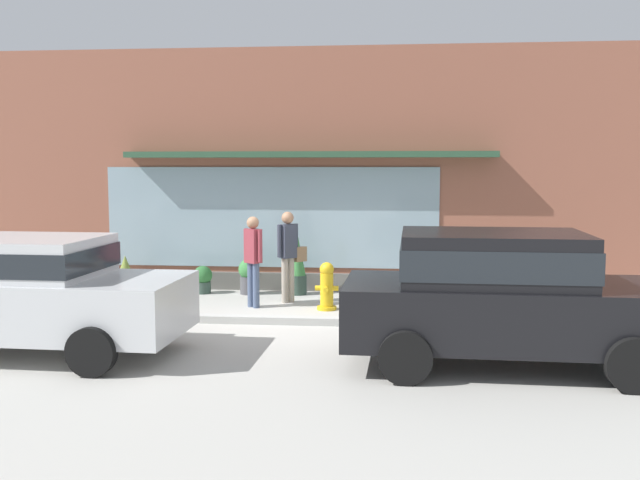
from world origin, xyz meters
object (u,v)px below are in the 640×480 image
parked_car_silver (22,288)px  potted_plant_window_left (203,279)px  fire_hydrant (327,286)px  potted_plant_doorstep (249,275)px  potted_plant_trailing_edge (298,266)px  potted_plant_near_hydrant (64,279)px  pedestrian_with_handbag (289,250)px  parked_car_black (502,292)px  potted_plant_window_center (125,275)px  pedestrian_passerby (253,255)px  potted_plant_low_front (503,283)px

parked_car_silver → potted_plant_window_left: (1.20, 4.83, -0.61)m
fire_hydrant → potted_plant_window_left: bearing=151.8°
potted_plant_doorstep → potted_plant_trailing_edge: potted_plant_trailing_edge is taller
parked_car_silver → potted_plant_near_hydrant: bearing=110.9°
parked_car_silver → pedestrian_with_handbag: bearing=54.7°
parked_car_silver → parked_car_black: size_ratio=1.03×
potted_plant_window_center → potted_plant_window_left: size_ratio=1.39×
pedestrian_passerby → parked_car_silver: 4.29m
fire_hydrant → potted_plant_window_left: fire_hydrant is taller
pedestrian_passerby → potted_plant_low_front: bearing=-127.6°
pedestrian_passerby → potted_plant_trailing_edge: (0.62, 1.40, -0.38)m
pedestrian_with_handbag → potted_plant_window_center: size_ratio=2.21×
pedestrian_with_handbag → parked_car_black: (3.30, -4.06, -0.03)m
fire_hydrant → potted_plant_near_hydrant: bearing=167.9°
parked_car_silver → potted_plant_trailing_edge: parked_car_silver is taller
parked_car_black → pedestrian_passerby: bearing=139.4°
potted_plant_window_center → potted_plant_trailing_edge: size_ratio=0.64×
potted_plant_window_left → potted_plant_doorstep: potted_plant_doorstep is taller
potted_plant_window_left → pedestrian_passerby: bearing=-45.8°
potted_plant_near_hydrant → potted_plant_low_front: size_ratio=0.81×
potted_plant_trailing_edge → potted_plant_low_front: potted_plant_trailing_edge is taller
fire_hydrant → pedestrian_with_handbag: bearing=140.6°
parked_car_black → potted_plant_doorstep: (-4.22, 4.86, -0.58)m
pedestrian_with_handbag → parked_car_black: size_ratio=0.41×
potted_plant_doorstep → potted_plant_low_front: size_ratio=1.06×
parked_car_black → potted_plant_window_center: 8.16m
parked_car_black → potted_plant_near_hydrant: size_ratio=7.67×
potted_plant_low_front → parked_car_black: bearing=-99.0°
potted_plant_window_left → potted_plant_trailing_edge: potted_plant_trailing_edge is taller
potted_plant_near_hydrant → potted_plant_window_center: bearing=2.3°
pedestrian_passerby → potted_plant_near_hydrant: 4.28m
parked_car_black → potted_plant_window_left: parked_car_black is taller
parked_car_black → potted_plant_trailing_edge: parked_car_black is taller
potted_plant_trailing_edge → potted_plant_doorstep: bearing=-177.2°
pedestrian_with_handbag → potted_plant_doorstep: bearing=93.8°
fire_hydrant → pedestrian_with_handbag: size_ratio=0.50×
parked_car_silver → potted_plant_window_left: bearing=77.7°
potted_plant_trailing_edge → potted_plant_window_left: bearing=-177.9°
pedestrian_passerby → potted_plant_near_hydrant: size_ratio=3.04×
potted_plant_near_hydrant → potted_plant_low_front: 8.69m
fire_hydrant → potted_plant_window_center: fire_hydrant is taller
parked_car_silver → potted_plant_window_left: 5.01m
parked_car_silver → parked_car_black: 6.35m
parked_car_black → potted_plant_window_center: (-6.69, 4.64, -0.59)m
parked_car_silver → potted_plant_window_center: 4.68m
potted_plant_doorstep → potted_plant_near_hydrant: size_ratio=1.31×
potted_plant_doorstep → potted_plant_low_front: 4.96m
parked_car_silver → parked_car_black: bearing=1.6°
fire_hydrant → pedestrian_with_handbag: pedestrian_with_handbag is taller
potted_plant_window_left → potted_plant_trailing_edge: (1.91, 0.07, 0.28)m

